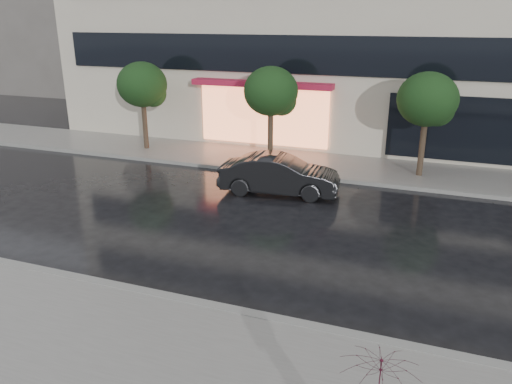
% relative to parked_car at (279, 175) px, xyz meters
% --- Properties ---
extents(ground, '(120.00, 120.00, 0.00)m').
position_rel_parked_car_xyz_m(ground, '(1.48, -6.48, -0.68)').
color(ground, black).
rests_on(ground, ground).
extents(sidewalk_near, '(60.00, 4.50, 0.12)m').
position_rel_parked_car_xyz_m(sidewalk_near, '(1.48, -9.73, -0.62)').
color(sidewalk_near, slate).
rests_on(sidewalk_near, ground).
extents(sidewalk_far, '(60.00, 3.50, 0.12)m').
position_rel_parked_car_xyz_m(sidewalk_far, '(1.48, 3.77, -0.62)').
color(sidewalk_far, slate).
rests_on(sidewalk_far, ground).
extents(curb_near, '(60.00, 0.25, 0.14)m').
position_rel_parked_car_xyz_m(curb_near, '(1.48, -7.48, -0.61)').
color(curb_near, gray).
rests_on(curb_near, ground).
extents(curb_far, '(60.00, 0.25, 0.14)m').
position_rel_parked_car_xyz_m(curb_far, '(1.48, 2.02, -0.61)').
color(curb_far, gray).
rests_on(curb_far, ground).
extents(bg_building_left, '(14.00, 10.00, 12.00)m').
position_rel_parked_car_xyz_m(bg_building_left, '(-26.52, 19.52, 5.32)').
color(bg_building_left, '#59544F').
rests_on(bg_building_left, ground).
extents(tree_far_west, '(2.20, 2.20, 3.99)m').
position_rel_parked_car_xyz_m(tree_far_west, '(-7.46, 3.55, 2.24)').
color(tree_far_west, '#33261C').
rests_on(tree_far_west, ground).
extents(tree_mid_west, '(2.20, 2.20, 3.99)m').
position_rel_parked_car_xyz_m(tree_mid_west, '(-1.46, 3.55, 2.24)').
color(tree_mid_west, '#33261C').
rests_on(tree_mid_west, ground).
extents(tree_mid_east, '(2.20, 2.20, 3.99)m').
position_rel_parked_car_xyz_m(tree_mid_east, '(4.54, 3.55, 2.24)').
color(tree_mid_east, '#33261C').
rests_on(tree_mid_east, ground).
extents(parked_car, '(4.25, 1.89, 1.36)m').
position_rel_parked_car_xyz_m(parked_car, '(0.00, 0.00, 0.00)').
color(parked_car, black).
rests_on(parked_car, ground).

